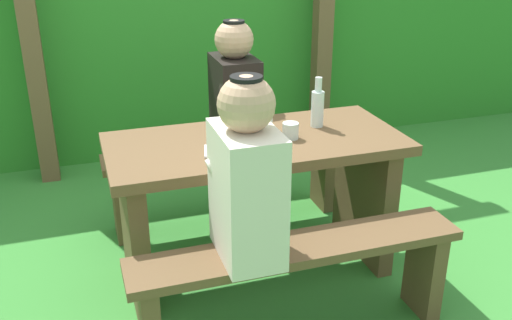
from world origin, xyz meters
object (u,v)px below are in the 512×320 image
object	(u,v)px
person_black_coat	(235,91)
bench_far	(226,169)
cell_phone	(212,151)
bench_near	(298,273)
bottle_right	(318,107)
person_white_shirt	(247,177)
bottle_left	(266,116)
picnic_table	(256,183)
drinking_glass	(291,131)

from	to	relation	value
person_black_coat	bench_far	bearing A→B (deg)	176.74
cell_phone	bench_near	bearing A→B (deg)	-49.34
person_black_coat	bottle_right	world-z (taller)	person_black_coat
bench_far	person_black_coat	size ratio (longest dim) A/B	1.95
person_white_shirt	bottle_left	size ratio (longest dim) A/B	3.11
picnic_table	bench_near	world-z (taller)	picnic_table
bench_far	person_black_coat	xyz separation A→B (m)	(0.06, -0.00, 0.47)
person_black_coat	person_white_shirt	bearing A→B (deg)	-104.00
person_black_coat	drinking_glass	world-z (taller)	person_black_coat
picnic_table	bench_near	xyz separation A→B (m)	(0.00, -0.56, -0.16)
picnic_table	drinking_glass	size ratio (longest dim) A/B	18.16
bench_near	bottle_left	distance (m)	0.77
bench_far	bench_near	bearing A→B (deg)	-90.00
bottle_left	cell_phone	distance (m)	0.34
drinking_glass	bottle_right	size ratio (longest dim) A/B	0.31
cell_phone	bottle_right	bearing A→B (deg)	30.08
bottle_left	bottle_right	world-z (taller)	bottle_right
bench_near	bottle_left	world-z (taller)	bottle_left
bench_near	bottle_left	xyz separation A→B (m)	(0.06, 0.59, 0.49)
person_white_shirt	cell_phone	distance (m)	0.46
person_black_coat	bench_near	bearing A→B (deg)	-93.00
person_black_coat	bottle_left	bearing A→B (deg)	-89.68
picnic_table	person_white_shirt	bearing A→B (deg)	-111.47
picnic_table	bottle_right	bearing A→B (deg)	12.65
bench_near	drinking_glass	xyz separation A→B (m)	(0.16, 0.51, 0.43)
person_white_shirt	bottle_left	xyz separation A→B (m)	(0.28, 0.59, 0.02)
bottle_right	bottle_left	bearing A→B (deg)	-171.21
drinking_glass	bench_near	bearing A→B (deg)	-107.01
cell_phone	drinking_glass	bearing A→B (deg)	21.30
picnic_table	bench_far	size ratio (longest dim) A/B	1.00
bench_far	picnic_table	bearing A→B (deg)	-90.00
bench_far	cell_phone	bearing A→B (deg)	-109.93
picnic_table	bottle_left	bearing A→B (deg)	28.76
picnic_table	person_black_coat	xyz separation A→B (m)	(0.06, 0.55, 0.31)
bottle_left	bottle_right	size ratio (longest dim) A/B	0.92
bench_near	cell_phone	xyz separation A→B (m)	(-0.24, 0.46, 0.39)
person_black_coat	bottle_right	xyz separation A→B (m)	(0.29, -0.47, 0.03)
bench_far	person_white_shirt	distance (m)	1.22
cell_phone	bottle_left	bearing A→B (deg)	36.99
picnic_table	cell_phone	distance (m)	0.35
bench_near	person_black_coat	size ratio (longest dim) A/B	1.95
drinking_glass	person_black_coat	bearing A→B (deg)	99.47
bench_far	person_white_shirt	world-z (taller)	person_white_shirt
drinking_glass	cell_phone	world-z (taller)	drinking_glass
bench_near	bench_far	xyz separation A→B (m)	(0.00, 1.11, 0.00)
bench_far	bottle_right	distance (m)	0.77
person_white_shirt	cell_phone	xyz separation A→B (m)	(-0.02, 0.46, -0.07)
picnic_table	drinking_glass	xyz separation A→B (m)	(0.16, -0.04, 0.27)
cell_phone	person_white_shirt	bearing A→B (deg)	-74.15
bench_near	cell_phone	world-z (taller)	cell_phone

